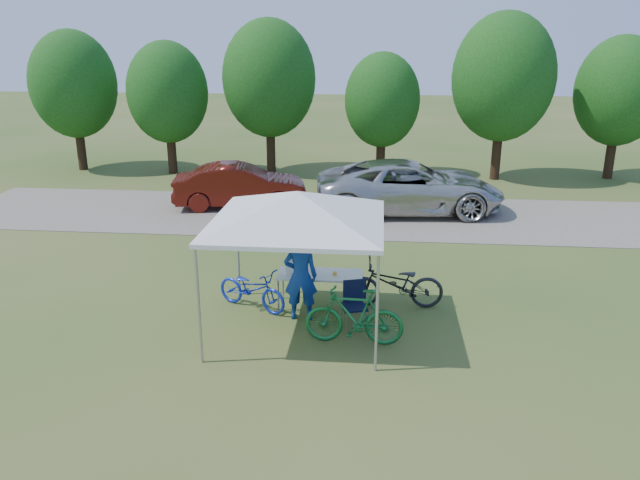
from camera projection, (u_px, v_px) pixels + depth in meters
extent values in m
plane|color=#2D5119|center=(299.00, 327.00, 12.13)|extent=(100.00, 100.00, 0.00)
cube|color=gray|center=(331.00, 215.00, 19.69)|extent=(24.00, 5.00, 0.02)
cylinder|color=#A5A5AA|center=(199.00, 307.00, 10.52)|extent=(0.05, 0.05, 2.10)
cylinder|color=#A5A5AA|center=(377.00, 314.00, 10.25)|extent=(0.05, 0.05, 2.10)
cylinder|color=#A5A5AA|center=(238.00, 249.00, 13.36)|extent=(0.05, 0.05, 2.10)
cylinder|color=#A5A5AA|center=(378.00, 254.00, 13.08)|extent=(0.05, 0.05, 2.10)
cube|color=silver|center=(298.00, 222.00, 11.46)|extent=(3.15, 3.15, 0.08)
pyramid|color=silver|center=(297.00, 191.00, 11.27)|extent=(4.53, 4.53, 0.55)
cylinder|color=#382314|center=(81.00, 147.00, 26.07)|extent=(0.36, 0.36, 1.89)
ellipsoid|color=#144711|center=(73.00, 84.00, 25.27)|extent=(3.46, 3.46, 4.32)
cylinder|color=#382314|center=(172.00, 152.00, 25.45)|extent=(0.36, 0.36, 1.75)
ellipsoid|color=#144711|center=(167.00, 92.00, 24.70)|extent=(3.20, 3.20, 4.00)
cylinder|color=#382314|center=(271.00, 147.00, 25.60)|extent=(0.36, 0.36, 2.03)
ellipsoid|color=#144711|center=(269.00, 78.00, 24.74)|extent=(3.71, 3.71, 4.64)
cylinder|color=#382314|center=(381.00, 155.00, 25.07)|extent=(0.36, 0.36, 1.61)
ellipsoid|color=#144711|center=(382.00, 100.00, 24.38)|extent=(2.94, 2.94, 3.68)
cylinder|color=#382314|center=(496.00, 153.00, 24.30)|extent=(0.36, 0.36, 2.10)
ellipsoid|color=#144711|center=(503.00, 77.00, 23.40)|extent=(3.84, 3.84, 4.80)
cylinder|color=#382314|center=(610.00, 155.00, 24.50)|extent=(0.36, 0.36, 1.82)
ellipsoid|color=#144711|center=(620.00, 91.00, 23.72)|extent=(3.33, 3.33, 4.16)
cube|color=white|center=(320.00, 275.00, 12.88)|extent=(1.76, 0.73, 0.04)
cylinder|color=#A5A5AA|center=(278.00, 295.00, 12.78)|extent=(0.04, 0.04, 0.68)
cylinder|color=#A5A5AA|center=(359.00, 298.00, 12.62)|extent=(0.04, 0.04, 0.68)
cylinder|color=#A5A5AA|center=(283.00, 284.00, 13.37)|extent=(0.04, 0.04, 0.68)
cylinder|color=#A5A5AA|center=(360.00, 286.00, 13.21)|extent=(0.04, 0.04, 0.68)
cube|color=black|center=(354.00, 307.00, 12.01)|extent=(0.57, 0.57, 0.04)
cube|color=black|center=(355.00, 291.00, 12.15)|extent=(0.45, 0.17, 0.46)
cylinder|color=#A5A5AA|center=(343.00, 322.00, 11.91)|extent=(0.02, 0.02, 0.41)
cylinder|color=#A5A5AA|center=(364.00, 322.00, 11.87)|extent=(0.02, 0.02, 0.41)
cylinder|color=#A5A5AA|center=(344.00, 313.00, 12.30)|extent=(0.02, 0.02, 0.41)
cylinder|color=#A5A5AA|center=(365.00, 313.00, 12.26)|extent=(0.02, 0.02, 0.41)
cube|color=white|center=(298.00, 266.00, 12.87)|extent=(0.46, 0.31, 0.31)
cube|color=white|center=(298.00, 258.00, 12.82)|extent=(0.48, 0.33, 0.04)
cylinder|color=yellow|center=(335.00, 274.00, 12.79)|extent=(0.09, 0.09, 0.07)
imported|color=navy|center=(301.00, 276.00, 12.25)|extent=(0.69, 0.47, 1.81)
imported|color=#152DBB|center=(252.00, 289.00, 12.85)|extent=(1.75, 1.27, 0.87)
imported|color=#186C33|center=(354.00, 316.00, 11.35)|extent=(1.83, 0.60, 1.09)
imported|color=black|center=(395.00, 284.00, 12.86)|extent=(2.03, 0.83, 1.04)
imported|color=beige|center=(410.00, 187.00, 19.77)|extent=(6.12, 3.28, 1.63)
imported|color=#55140E|center=(240.00, 186.00, 20.38)|extent=(4.49, 2.23, 1.41)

